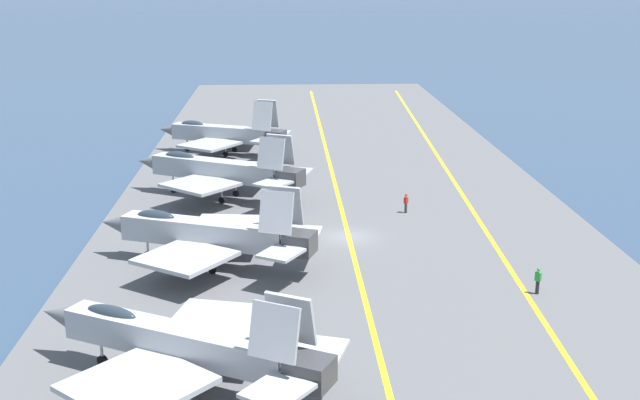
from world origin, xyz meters
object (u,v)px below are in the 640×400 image
(parked_jet_nearest, at_px, (182,343))
(parked_jet_fourth, at_px, (223,134))
(crew_green_vest, at_px, (538,280))
(parked_jet_second, at_px, (208,233))
(parked_jet_third, at_px, (219,170))
(crew_red_vest, at_px, (406,202))

(parked_jet_nearest, relative_size, parked_jet_fourth, 1.07)
(parked_jet_fourth, relative_size, crew_green_vest, 8.74)
(parked_jet_second, bearing_deg, parked_jet_third, 1.48)
(parked_jet_third, bearing_deg, crew_red_vest, -107.77)
(crew_red_vest, bearing_deg, parked_jet_third, 72.23)
(parked_jet_third, xyz_separation_m, crew_red_vest, (-5.31, -16.57, -1.80))
(parked_jet_second, height_order, crew_red_vest, parked_jet_second)
(parked_jet_fourth, distance_m, crew_red_vest, 30.07)
(parked_jet_fourth, bearing_deg, parked_jet_nearest, -178.32)
(parked_jet_nearest, xyz_separation_m, parked_jet_fourth, (54.19, 1.59, -0.02))
(parked_jet_nearest, bearing_deg, crew_green_vest, -62.86)
(parked_jet_third, height_order, crew_red_vest, parked_jet_third)
(crew_green_vest, bearing_deg, parked_jet_fourth, 28.49)
(parked_jet_third, distance_m, crew_green_vest, 32.84)
(parked_jet_second, distance_m, crew_green_vest, 22.86)
(parked_jet_nearest, height_order, crew_green_vest, parked_jet_nearest)
(parked_jet_fourth, xyz_separation_m, crew_green_vest, (-43.03, -23.36, -1.40))
(parked_jet_nearest, height_order, parked_jet_fourth, parked_jet_fourth)
(parked_jet_third, relative_size, crew_red_vest, 9.95)
(parked_jet_second, xyz_separation_m, parked_jet_third, (17.76, 0.46, 0.28))
(crew_red_vest, bearing_deg, crew_green_vest, -162.57)
(parked_jet_third, bearing_deg, parked_jet_second, -178.52)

